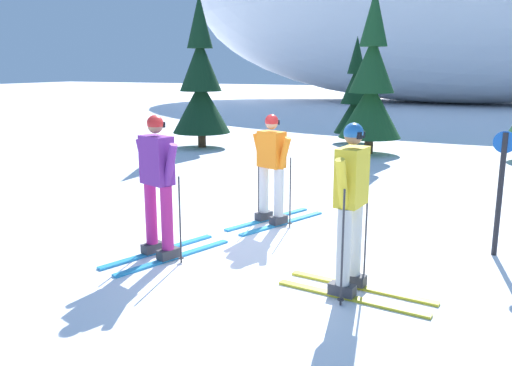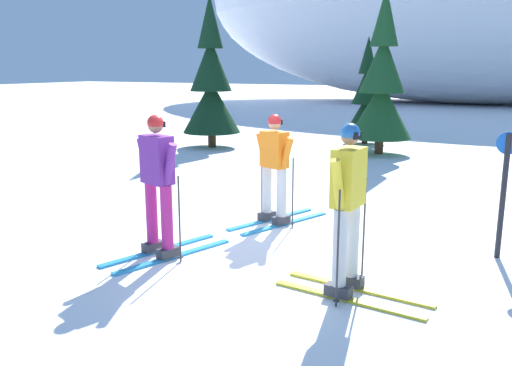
{
  "view_description": "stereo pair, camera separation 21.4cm",
  "coord_description": "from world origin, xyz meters",
  "px_view_note": "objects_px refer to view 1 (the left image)",
  "views": [
    {
      "loc": [
        3.14,
        -6.39,
        2.42
      ],
      "look_at": [
        0.34,
        -0.29,
        0.95
      ],
      "focal_mm": 37.62,
      "sensor_mm": 36.0,
      "label": 1
    },
    {
      "loc": [
        3.34,
        -6.29,
        2.42
      ],
      "look_at": [
        0.34,
        -0.29,
        0.95
      ],
      "focal_mm": 37.62,
      "sensor_mm": 36.0,
      "label": 2
    }
  ],
  "objects_px": {
    "skier_purple_jacket": "(158,184)",
    "pine_tree_center_left": "(371,86)",
    "pine_tree_far_left": "(201,85)",
    "skier_yellow_jacket": "(351,206)",
    "pine_tree_left": "(355,99)",
    "skier_orange_jacket": "(272,168)",
    "trail_marker_post": "(501,186)"
  },
  "relations": [
    {
      "from": "pine_tree_center_left",
      "to": "trail_marker_post",
      "type": "height_order",
      "value": "pine_tree_center_left"
    },
    {
      "from": "skier_purple_jacket",
      "to": "pine_tree_far_left",
      "type": "distance_m",
      "value": 9.66
    },
    {
      "from": "skier_purple_jacket",
      "to": "skier_yellow_jacket",
      "type": "xyz_separation_m",
      "value": [
        2.5,
        -0.07,
        0.01
      ]
    },
    {
      "from": "trail_marker_post",
      "to": "skier_purple_jacket",
      "type": "bearing_deg",
      "value": -154.2
    },
    {
      "from": "pine_tree_left",
      "to": "pine_tree_far_left",
      "type": "bearing_deg",
      "value": -144.94
    },
    {
      "from": "skier_orange_jacket",
      "to": "trail_marker_post",
      "type": "height_order",
      "value": "skier_orange_jacket"
    },
    {
      "from": "skier_yellow_jacket",
      "to": "trail_marker_post",
      "type": "bearing_deg",
      "value": 54.08
    },
    {
      "from": "skier_orange_jacket",
      "to": "pine_tree_left",
      "type": "bearing_deg",
      "value": 96.81
    },
    {
      "from": "pine_tree_center_left",
      "to": "skier_purple_jacket",
      "type": "bearing_deg",
      "value": -92.95
    },
    {
      "from": "skier_yellow_jacket",
      "to": "pine_tree_center_left",
      "type": "distance_m",
      "value": 9.82
    },
    {
      "from": "skier_yellow_jacket",
      "to": "pine_tree_far_left",
      "type": "relative_size",
      "value": 0.41
    },
    {
      "from": "skier_orange_jacket",
      "to": "skier_purple_jacket",
      "type": "relative_size",
      "value": 0.99
    },
    {
      "from": "skier_purple_jacket",
      "to": "pine_tree_left",
      "type": "distance_m",
      "value": 11.36
    },
    {
      "from": "skier_orange_jacket",
      "to": "pine_tree_left",
      "type": "distance_m",
      "value": 9.42
    },
    {
      "from": "pine_tree_left",
      "to": "skier_purple_jacket",
      "type": "bearing_deg",
      "value": -87.9
    },
    {
      "from": "skier_orange_jacket",
      "to": "trail_marker_post",
      "type": "bearing_deg",
      "value": -2.0
    },
    {
      "from": "skier_orange_jacket",
      "to": "trail_marker_post",
      "type": "xyz_separation_m",
      "value": [
        3.22,
        -0.11,
        0.03
      ]
    },
    {
      "from": "skier_purple_jacket",
      "to": "pine_tree_center_left",
      "type": "bearing_deg",
      "value": 87.05
    },
    {
      "from": "pine_tree_far_left",
      "to": "pine_tree_left",
      "type": "bearing_deg",
      "value": 35.06
    },
    {
      "from": "skier_orange_jacket",
      "to": "trail_marker_post",
      "type": "distance_m",
      "value": 3.22
    },
    {
      "from": "skier_yellow_jacket",
      "to": "pine_tree_center_left",
      "type": "height_order",
      "value": "pine_tree_center_left"
    },
    {
      "from": "skier_purple_jacket",
      "to": "pine_tree_center_left",
      "type": "relative_size",
      "value": 0.41
    },
    {
      "from": "pine_tree_far_left",
      "to": "trail_marker_post",
      "type": "distance_m",
      "value": 10.69
    },
    {
      "from": "skier_orange_jacket",
      "to": "pine_tree_center_left",
      "type": "height_order",
      "value": "pine_tree_center_left"
    },
    {
      "from": "skier_orange_jacket",
      "to": "pine_tree_center_left",
      "type": "bearing_deg",
      "value": 91.59
    },
    {
      "from": "pine_tree_left",
      "to": "skier_yellow_jacket",
      "type": "bearing_deg",
      "value": -75.69
    },
    {
      "from": "pine_tree_far_left",
      "to": "skier_purple_jacket",
      "type": "bearing_deg",
      "value": -62.85
    },
    {
      "from": "pine_tree_center_left",
      "to": "pine_tree_left",
      "type": "bearing_deg",
      "value": 116.27
    },
    {
      "from": "skier_orange_jacket",
      "to": "pine_tree_center_left",
      "type": "relative_size",
      "value": 0.41
    },
    {
      "from": "skier_orange_jacket",
      "to": "pine_tree_left",
      "type": "xyz_separation_m",
      "value": [
        -1.11,
        9.34,
        0.51
      ]
    },
    {
      "from": "pine_tree_far_left",
      "to": "pine_tree_center_left",
      "type": "bearing_deg",
      "value": 11.04
    },
    {
      "from": "pine_tree_far_left",
      "to": "trail_marker_post",
      "type": "height_order",
      "value": "pine_tree_far_left"
    }
  ]
}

